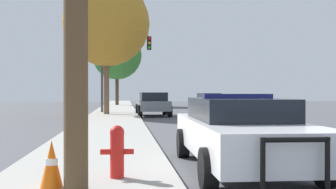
{
  "coord_description": "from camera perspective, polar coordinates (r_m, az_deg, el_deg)",
  "views": [
    {
      "loc": [
        -4.49,
        -8.34,
        1.52
      ],
      "look_at": [
        -1.64,
        18.78,
        1.32
      ],
      "focal_mm": 45.0,
      "sensor_mm": 36.0,
      "label": 1
    }
  ],
  "objects": [
    {
      "name": "police_car",
      "position": [
        8.38,
        9.79,
        -4.88
      ],
      "size": [
        2.2,
        5.38,
        1.47
      ],
      "rotation": [
        0.0,
        0.0,
        3.12
      ],
      "color": "white",
      "rests_on": "ground_plane"
    },
    {
      "name": "traffic_cone",
      "position": [
        6.37,
        -15.49,
        -9.03
      ],
      "size": [
        0.32,
        0.32,
        0.69
      ],
      "color": "orange",
      "rests_on": "sidewalk_left"
    },
    {
      "name": "tree_sidewalk_mid",
      "position": [
        26.51,
        -8.35,
        9.54
      ],
      "size": [
        5.34,
        5.34,
        8.28
      ],
      "color": "brown",
      "rests_on": "sidewalk_left"
    },
    {
      "name": "sidewalk_left",
      "position": [
        8.49,
        -10.17,
        -9.45
      ],
      "size": [
        3.0,
        110.0,
        0.13
      ],
      "color": "#A3A099",
      "rests_on": "ground_plane"
    },
    {
      "name": "traffic_light",
      "position": [
        28.68,
        -6.31,
        5.03
      ],
      "size": [
        3.4,
        0.35,
        5.27
      ],
      "color": "#424247",
      "rests_on": "sidewalk_left"
    },
    {
      "name": "tree_sidewalk_far",
      "position": [
        44.04,
        -6.93,
        5.34
      ],
      "size": [
        5.11,
        5.11,
        7.74
      ],
      "color": "#4C3823",
      "rests_on": "sidewalk_left"
    },
    {
      "name": "car_background_midblock",
      "position": [
        25.93,
        -2.03,
        -1.24
      ],
      "size": [
        2.08,
        3.96,
        1.46
      ],
      "rotation": [
        0.0,
        0.0,
        0.03
      ],
      "color": "slate",
      "rests_on": "ground_plane"
    },
    {
      "name": "fire_hydrant",
      "position": [
        6.86,
        -6.91,
        -7.45
      ],
      "size": [
        0.54,
        0.23,
        0.84
      ],
      "color": "red",
      "rests_on": "sidewalk_left"
    },
    {
      "name": "car_background_oncoming",
      "position": [
        34.7,
        5.63,
        -0.89
      ],
      "size": [
        2.2,
        4.12,
        1.37
      ],
      "rotation": [
        0.0,
        0.0,
        3.21
      ],
      "color": "#333856",
      "rests_on": "ground_plane"
    }
  ]
}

